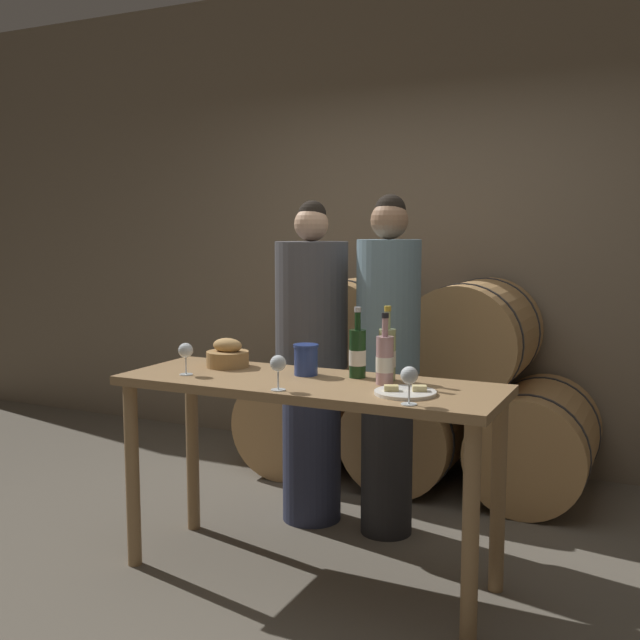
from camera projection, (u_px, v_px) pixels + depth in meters
name	position (u px, v px, depth m)	size (l,w,h in m)	color
ground_plane	(309.00, 576.00, 3.33)	(10.00, 10.00, 0.00)	#665E51
stone_wall_back	(442.00, 220.00, 4.92)	(10.00, 0.12, 3.20)	#7F705B
barrel_stack	(414.00, 390.00, 4.57)	(2.13, 0.82, 1.25)	tan
tasting_table	(308.00, 411.00, 3.24)	(1.68, 0.59, 0.89)	#99754C
person_left	(312.00, 362.00, 3.91)	(0.38, 0.38, 1.69)	#2D334C
person_right	(388.00, 363.00, 3.72)	(0.32, 0.32, 1.71)	#232326
wine_bottle_red	(358.00, 353.00, 3.28)	(0.08, 0.08, 0.31)	#193819
wine_bottle_white	(387.00, 354.00, 3.22)	(0.08, 0.08, 0.32)	#ADBC7F
wine_bottle_rose	(385.00, 360.00, 3.13)	(0.08, 0.08, 0.30)	#BC8E93
blue_crock	(306.00, 358.00, 3.34)	(0.11, 0.11, 0.14)	navy
bread_basket	(228.00, 356.00, 3.54)	(0.20, 0.20, 0.14)	#A87F4C
cheese_plate	(405.00, 392.00, 2.95)	(0.25, 0.25, 0.04)	white
wine_glass_far_left	(186.00, 352.00, 3.34)	(0.07, 0.07, 0.14)	white
wine_glass_left	(278.00, 365.00, 3.01)	(0.07, 0.07, 0.14)	white
wine_glass_center	(409.00, 377.00, 2.76)	(0.07, 0.07, 0.14)	white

